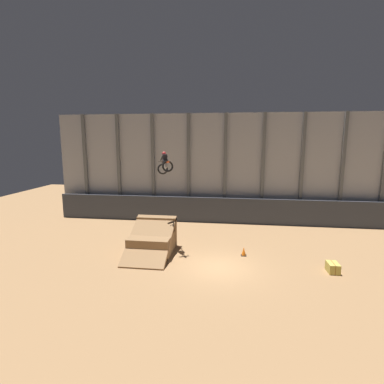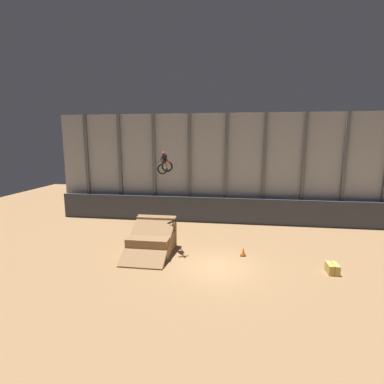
% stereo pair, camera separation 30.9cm
% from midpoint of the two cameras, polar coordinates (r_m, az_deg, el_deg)
% --- Properties ---
extents(ground_plane, '(60.00, 60.00, 0.00)m').
position_cam_midpoint_polar(ground_plane, '(18.49, 5.34, -14.16)').
color(ground_plane, '#9E754C').
extents(arena_back_wall, '(32.00, 0.40, 9.90)m').
position_cam_midpoint_polar(arena_back_wall, '(27.72, 6.82, 4.51)').
color(arena_back_wall, '#A3A8B2').
rests_on(arena_back_wall, ground_plane).
extents(lower_barrier, '(31.36, 0.20, 2.34)m').
position_cam_midpoint_polar(lower_barrier, '(27.39, 6.59, -3.57)').
color(lower_barrier, '#383D47').
rests_on(lower_barrier, ground_plane).
extents(dirt_ramp, '(2.80, 4.30, 2.31)m').
position_cam_midpoint_polar(dirt_ramp, '(20.78, -7.09, -9.09)').
color(dirt_ramp, '#966F48').
rests_on(dirt_ramp, ground_plane).
extents(rider_bike_solo, '(1.39, 1.79, 1.59)m').
position_cam_midpoint_polar(rider_bike_solo, '(19.83, -4.81, 5.30)').
color(rider_bike_solo, black).
extents(traffic_cone_near_ramp, '(0.36, 0.36, 0.58)m').
position_cam_midpoint_polar(traffic_cone_near_ramp, '(20.32, 10.16, -11.14)').
color(traffic_cone_near_ramp, black).
rests_on(traffic_cone_near_ramp, ground_plane).
extents(hay_bale_trackside, '(0.61, 0.91, 0.57)m').
position_cam_midpoint_polar(hay_bale_trackside, '(19.45, 25.60, -12.99)').
color(hay_bale_trackside, '#CCB751').
rests_on(hay_bale_trackside, ground_plane).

